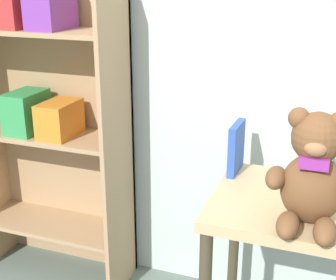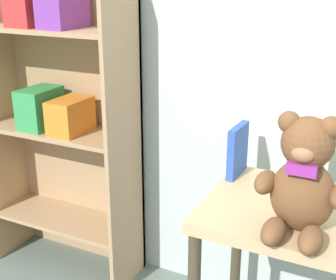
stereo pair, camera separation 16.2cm
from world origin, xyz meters
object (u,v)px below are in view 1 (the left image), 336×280
at_px(bookshelf_side, 49,110).
at_px(book_standing_yellow, 316,158).
at_px(teddy_bear, 313,174).
at_px(display_table, 306,232).
at_px(book_standing_blue, 236,148).

xyz_separation_m(bookshelf_side, book_standing_yellow, (1.10, -0.08, -0.04)).
bearing_deg(teddy_bear, bookshelf_side, 161.46).
distance_m(bookshelf_side, display_table, 1.14).
distance_m(bookshelf_side, book_standing_blue, 0.83).
distance_m(book_standing_blue, book_standing_yellow, 0.27).
bearing_deg(book_standing_yellow, teddy_bear, -90.38).
distance_m(bookshelf_side, teddy_bear, 1.16).
height_order(bookshelf_side, book_standing_blue, bookshelf_side).
relative_size(teddy_bear, book_standing_blue, 1.86).
bearing_deg(display_table, book_standing_blue, 149.91).
bearing_deg(teddy_bear, display_table, 92.17).
height_order(display_table, teddy_bear, teddy_bear).
distance_m(display_table, book_standing_yellow, 0.25).
relative_size(bookshelf_side, teddy_bear, 4.03).
bearing_deg(bookshelf_side, book_standing_blue, -5.41).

